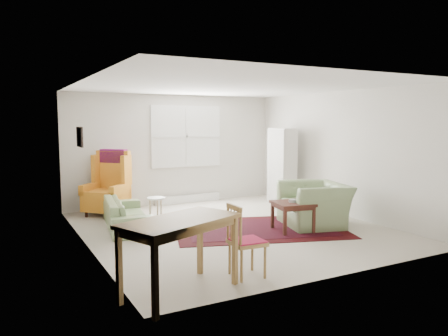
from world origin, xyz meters
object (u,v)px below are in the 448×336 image
sofa (127,208)px  wingback_chair (106,183)px  armchair (314,200)px  desk_chair (247,240)px  desk (180,257)px  stool (156,209)px  coffee_table (293,217)px  cabinet (282,167)px

sofa → wingback_chair: bearing=12.3°
armchair → desk_chair: size_ratio=1.33×
wingback_chair → desk_chair: bearing=-37.4°
desk_chair → desk: bearing=100.8°
stool → desk: 3.63m
armchair → sofa: bearing=-99.7°
stool → desk: desk is taller
sofa → stool: size_ratio=3.82×
armchair → coffee_table: bearing=-60.0°
sofa → stool: (0.63, 0.25, -0.13)m
coffee_table → stool: bearing=134.8°
sofa → coffee_table: size_ratio=2.83×
sofa → armchair: 3.38m
cabinet → coffee_table: bearing=-119.1°
coffee_table → wingback_chair: bearing=131.8°
wingback_chair → desk: size_ratio=1.00×
wingback_chair → desk: (-0.23, -4.50, -0.24)m
armchair → desk: (-3.38, -1.82, -0.05)m
wingback_chair → cabinet: size_ratio=0.76×
coffee_table → cabinet: (1.28, 2.11, 0.61)m
cabinet → wingback_chair: bearing=171.4°
wingback_chair → desk_chair: 4.43m
wingback_chair → cabinet: cabinet is taller
sofa → wingback_chair: size_ratio=1.34×
sofa → stool: 0.69m
wingback_chair → stool: 1.30m
stool → cabinet: cabinet is taller
armchair → wingback_chair: 4.14m
armchair → desk: 3.84m
cabinet → desk_chair: bearing=-128.4°
sofa → cabinet: bearing=-73.4°
armchair → desk: bearing=-46.4°
coffee_table → stool: coffee_table is taller
coffee_table → armchair: bearing=14.8°
cabinet → desk: size_ratio=1.31×
armchair → desk: size_ratio=0.90×
coffee_table → cabinet: 2.55m
sofa → armchair: bearing=-106.4°
armchair → desk_chair: bearing=-40.1°
armchair → desk: armchair is taller
desk_chair → coffee_table: bearing=-47.3°
armchair → coffee_table: 0.66m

